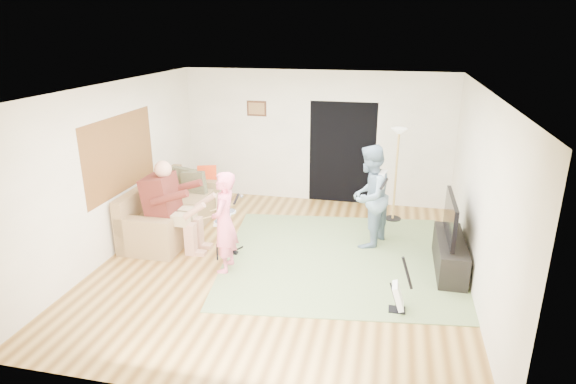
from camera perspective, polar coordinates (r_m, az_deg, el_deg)
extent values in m
plane|color=brown|center=(7.61, -0.58, -8.40)|extent=(6.00, 6.00, 0.00)
plane|color=white|center=(6.80, -0.65, 12.24)|extent=(6.00, 6.00, 0.00)
plane|color=brown|center=(8.25, -19.25, 4.25)|extent=(0.00, 2.05, 2.05)
plane|color=black|center=(9.92, 6.44, 4.60)|extent=(2.10, 0.00, 2.10)
cube|color=#3F2314|center=(10.09, -3.74, 9.85)|extent=(0.42, 0.03, 0.32)
cube|color=#647A4A|center=(7.79, 6.18, -7.75)|extent=(4.04, 3.88, 0.02)
cube|color=#94754A|center=(8.87, -13.43, -3.20)|extent=(0.92, 1.84, 0.46)
cube|color=#94754A|center=(8.96, -15.80, -1.57)|extent=(0.17, 2.28, 0.92)
cube|color=#94754A|center=(9.71, -10.89, -0.43)|extent=(0.92, 0.22, 0.65)
cube|color=#94754A|center=(8.00, -16.63, -5.24)|extent=(0.92, 0.22, 0.65)
cube|color=#5A2019|center=(8.03, -14.80, -0.51)|extent=(0.42, 0.55, 0.69)
sphere|color=tan|center=(7.86, -14.60, 2.63)|extent=(0.27, 0.27, 0.27)
cylinder|color=black|center=(7.84, -7.55, -5.12)|extent=(0.04, 0.04, 0.60)
cube|color=white|center=(7.72, -7.64, -3.16)|extent=(0.12, 0.60, 0.03)
imported|color=#F36A87|center=(7.15, -7.57, -3.60)|extent=(0.40, 0.58, 1.55)
imported|color=#708CA4|center=(8.00, 9.58, -0.52)|extent=(0.89, 1.00, 1.72)
cube|color=black|center=(6.59, 12.77, -13.49)|extent=(0.22, 0.18, 0.03)
cube|color=white|center=(6.48, 12.91, -11.92)|extent=(0.17, 0.25, 0.34)
cylinder|color=black|center=(6.31, 13.95, -9.30)|extent=(0.18, 0.04, 0.44)
cylinder|color=black|center=(9.45, 12.28, -3.11)|extent=(0.32, 0.32, 0.03)
cylinder|color=tan|center=(9.17, 12.65, 1.77)|extent=(0.04, 0.04, 1.67)
cone|color=white|center=(8.96, 13.04, 7.00)|extent=(0.28, 0.28, 0.11)
cube|color=#CCB884|center=(9.55, -9.48, -0.09)|extent=(0.50, 0.50, 0.04)
cube|color=#FE4A1A|center=(9.61, -9.20, 1.97)|extent=(0.37, 0.20, 0.39)
cube|color=black|center=(7.69, 18.61, -7.07)|extent=(0.40, 1.40, 0.50)
cube|color=black|center=(7.45, 18.71, -2.89)|extent=(0.06, 1.19, 0.61)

